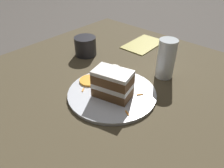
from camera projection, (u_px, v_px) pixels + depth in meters
name	position (u px, v px, depth m)	size (l,w,h in m)	color
ground_plane	(115.00, 90.00, 0.76)	(6.00, 6.00, 0.00)	#4C4742
dining_table	(115.00, 88.00, 0.75)	(1.00, 1.01, 0.02)	#4C422D
plate	(112.00, 93.00, 0.70)	(0.28, 0.28, 0.01)	silver
cake_slice	(113.00, 84.00, 0.66)	(0.09, 0.13, 0.09)	brown
cream_dollop	(114.00, 71.00, 0.76)	(0.05, 0.05, 0.04)	white
orange_garnish	(90.00, 80.00, 0.74)	(0.07, 0.07, 0.01)	orange
carrot_shreds_scatter	(113.00, 93.00, 0.69)	(0.12, 0.19, 0.00)	orange
drinking_glass	(166.00, 61.00, 0.76)	(0.06, 0.06, 0.14)	silver
coffee_mug	(85.00, 45.00, 0.91)	(0.09, 0.09, 0.08)	#232328
menu_card	(143.00, 44.00, 1.01)	(0.12, 0.20, 0.00)	#9E933D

